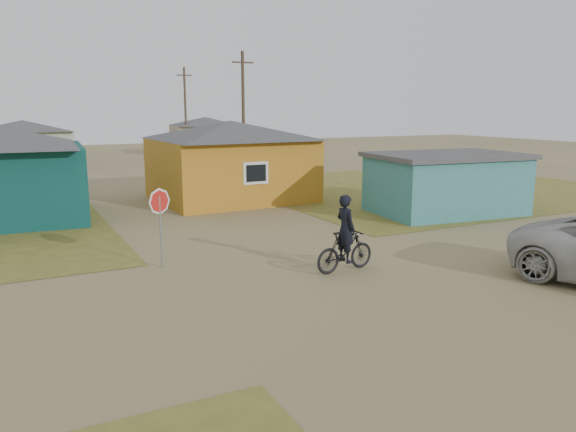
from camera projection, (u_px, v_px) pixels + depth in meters
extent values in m
plane|color=#8C7B51|center=(338.00, 285.00, 14.60)|extent=(120.00, 120.00, 0.00)
cube|color=olive|center=(425.00, 187.00, 32.20)|extent=(20.00, 18.00, 0.00)
cube|color=#BA791C|center=(231.00, 170.00, 27.67)|extent=(7.21, 6.24, 3.00)
pyramid|color=#3B3B3E|center=(230.00, 130.00, 27.30)|extent=(7.72, 6.76, 0.90)
cube|color=silver|center=(256.00, 173.00, 24.99)|extent=(1.20, 0.06, 1.00)
cube|color=black|center=(256.00, 173.00, 24.97)|extent=(0.95, 0.04, 0.75)
cube|color=teal|center=(446.00, 186.00, 24.28)|extent=(6.39, 4.61, 2.40)
cube|color=#3B3B3E|center=(447.00, 156.00, 24.03)|extent=(6.71, 4.93, 0.20)
cube|color=#A4B49A|center=(25.00, 150.00, 41.41)|extent=(6.49, 5.60, 2.80)
pyramid|color=#3B3B3E|center=(23.00, 126.00, 41.07)|extent=(7.04, 6.15, 0.80)
cube|color=gray|center=(206.00, 140.00, 53.78)|extent=(6.41, 5.50, 2.80)
pyramid|color=#3B3B3E|center=(205.00, 121.00, 53.43)|extent=(6.95, 6.05, 0.80)
cylinder|color=#47382A|center=(243.00, 116.00, 35.97)|extent=(0.20, 0.20, 8.00)
cube|color=#47382A|center=(243.00, 62.00, 35.34)|extent=(1.40, 0.10, 0.10)
cylinder|color=#47382A|center=(186.00, 113.00, 50.42)|extent=(0.20, 0.20, 8.00)
cube|color=#47382A|center=(184.00, 75.00, 49.78)|extent=(1.40, 0.10, 0.10)
cylinder|color=gray|center=(161.00, 232.00, 15.98)|extent=(0.06, 0.06, 2.08)
imported|color=black|center=(345.00, 251.00, 15.72)|extent=(1.98, 0.75, 1.16)
imported|color=black|center=(346.00, 228.00, 15.60)|extent=(0.53, 0.74, 1.91)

